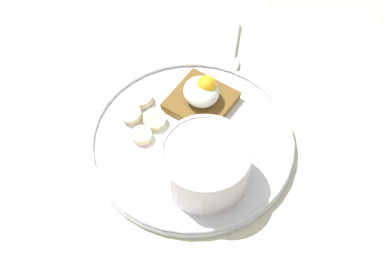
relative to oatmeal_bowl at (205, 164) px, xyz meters
The scene contains 10 objects.
ground_plane 8.19cm from the oatmeal_bowl, 166.19° to the left, with size 120.00×120.00×2.00cm, color beige.
plate 7.17cm from the oatmeal_bowl, 166.19° to the left, with size 29.02×29.02×1.60cm.
oatmeal_bowl is the anchor object (origin of this frame).
toast_slice 12.69cm from the oatmeal_bowl, 151.99° to the left, with size 11.53×11.53×1.35cm.
poached_egg 12.51cm from the oatmeal_bowl, 151.23° to the left, with size 5.44×5.09×4.04cm.
banana_slice_front 16.09cm from the oatmeal_bowl, behind, with size 4.16×4.08×1.45cm.
banana_slice_left 11.77cm from the oatmeal_bowl, behind, with size 4.00×3.87×1.77cm.
banana_slice_back 11.19cm from the oatmeal_bowl, 155.96° to the right, with size 4.07×4.08×1.26cm.
banana_slice_right 14.71cm from the oatmeal_bowl, 163.45° to the right, with size 4.35×4.41×2.00cm.
spoon 23.90cm from the oatmeal_bowl, 138.05° to the left, with size 9.52×8.16×0.80cm.
Camera 1 is at (36.53, -21.01, 65.37)cm, focal length 50.00 mm.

